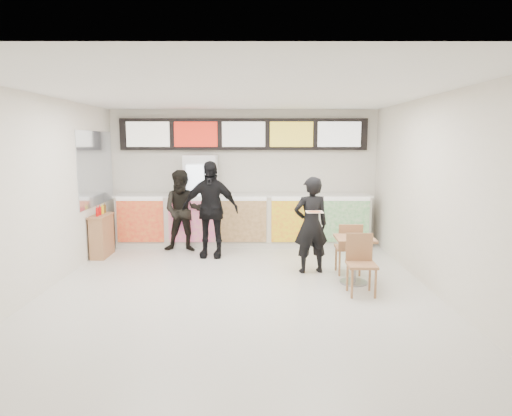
{
  "coord_description": "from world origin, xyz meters",
  "views": [
    {
      "loc": [
        0.26,
        -6.87,
        2.3
      ],
      "look_at": [
        0.27,
        1.2,
        1.11
      ],
      "focal_mm": 32.0,
      "sensor_mm": 36.0,
      "label": 1
    }
  ],
  "objects_px": {
    "service_counter": "(244,220)",
    "condiment_ledge": "(102,235)",
    "customer_left": "(183,211)",
    "cafe_table": "(354,251)",
    "customer_main": "(311,225)",
    "drinks_fridge": "(201,201)",
    "customer_mid": "(210,209)"
  },
  "relations": [
    {
      "from": "service_counter",
      "to": "cafe_table",
      "type": "distance_m",
      "value": 3.33
    },
    {
      "from": "customer_main",
      "to": "cafe_table",
      "type": "relative_size",
      "value": 1.09
    },
    {
      "from": "customer_main",
      "to": "cafe_table",
      "type": "bearing_deg",
      "value": 123.67
    },
    {
      "from": "customer_mid",
      "to": "cafe_table",
      "type": "height_order",
      "value": "customer_mid"
    },
    {
      "from": "customer_main",
      "to": "drinks_fridge",
      "type": "bearing_deg",
      "value": -55.92
    },
    {
      "from": "customer_main",
      "to": "customer_left",
      "type": "xyz_separation_m",
      "value": [
        -2.49,
        1.58,
        0.01
      ]
    },
    {
      "from": "drinks_fridge",
      "to": "cafe_table",
      "type": "xyz_separation_m",
      "value": [
        2.8,
        -2.78,
        -0.47
      ]
    },
    {
      "from": "drinks_fridge",
      "to": "condiment_ledge",
      "type": "xyz_separation_m",
      "value": [
        -1.89,
        -1.01,
        -0.57
      ]
    },
    {
      "from": "service_counter",
      "to": "customer_main",
      "type": "xyz_separation_m",
      "value": [
        1.23,
        -2.12,
        0.28
      ]
    },
    {
      "from": "service_counter",
      "to": "customer_mid",
      "type": "bearing_deg",
      "value": -122.36
    },
    {
      "from": "drinks_fridge",
      "to": "customer_left",
      "type": "xyz_separation_m",
      "value": [
        -0.32,
        -0.56,
        -0.15
      ]
    },
    {
      "from": "drinks_fridge",
      "to": "condiment_ledge",
      "type": "distance_m",
      "value": 2.21
    },
    {
      "from": "service_counter",
      "to": "customer_left",
      "type": "relative_size",
      "value": 3.26
    },
    {
      "from": "service_counter",
      "to": "condiment_ledge",
      "type": "relative_size",
      "value": 5.5
    },
    {
      "from": "drinks_fridge",
      "to": "customer_left",
      "type": "height_order",
      "value": "drinks_fridge"
    },
    {
      "from": "customer_mid",
      "to": "customer_left",
      "type": "bearing_deg",
      "value": 148.18
    },
    {
      "from": "customer_left",
      "to": "customer_mid",
      "type": "distance_m",
      "value": 0.78
    },
    {
      "from": "service_counter",
      "to": "customer_mid",
      "type": "xyz_separation_m",
      "value": [
        -0.64,
        -1.01,
        0.39
      ]
    },
    {
      "from": "customer_main",
      "to": "customer_mid",
      "type": "bearing_deg",
      "value": -41.99
    },
    {
      "from": "drinks_fridge",
      "to": "customer_main",
      "type": "bearing_deg",
      "value": -44.64
    },
    {
      "from": "drinks_fridge",
      "to": "condiment_ledge",
      "type": "relative_size",
      "value": 1.98
    },
    {
      "from": "cafe_table",
      "to": "service_counter",
      "type": "bearing_deg",
      "value": 125.17
    },
    {
      "from": "service_counter",
      "to": "condiment_ledge",
      "type": "xyz_separation_m",
      "value": [
        -2.82,
        -1.0,
        -0.14
      ]
    },
    {
      "from": "condiment_ledge",
      "to": "customer_mid",
      "type": "bearing_deg",
      "value": -0.4
    },
    {
      "from": "cafe_table",
      "to": "drinks_fridge",
      "type": "bearing_deg",
      "value": 136.35
    },
    {
      "from": "customer_left",
      "to": "cafe_table",
      "type": "relative_size",
      "value": 1.1
    },
    {
      "from": "service_counter",
      "to": "condiment_ledge",
      "type": "distance_m",
      "value": 2.99
    },
    {
      "from": "service_counter",
      "to": "condiment_ledge",
      "type": "bearing_deg",
      "value": -160.54
    },
    {
      "from": "customer_left",
      "to": "cafe_table",
      "type": "height_order",
      "value": "customer_left"
    },
    {
      "from": "customer_main",
      "to": "cafe_table",
      "type": "height_order",
      "value": "customer_main"
    },
    {
      "from": "cafe_table",
      "to": "condiment_ledge",
      "type": "bearing_deg",
      "value": 160.46
    },
    {
      "from": "drinks_fridge",
      "to": "customer_left",
      "type": "bearing_deg",
      "value": -119.92
    }
  ]
}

